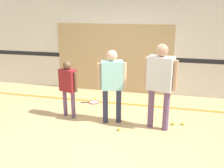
{
  "coord_description": "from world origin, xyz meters",
  "views": [
    {
      "loc": [
        1.29,
        -4.77,
        2.44
      ],
      "look_at": [
        0.15,
        0.09,
        0.88
      ],
      "focal_mm": 40.0,
      "sensor_mm": 36.0,
      "label": 1
    }
  ],
  "objects_px": {
    "racket_spare_on_floor": "(93,102)",
    "tennis_ball_stray_right": "(183,123)",
    "person_student_left": "(68,83)",
    "tennis_ball_by_spare_racket": "(95,99)",
    "tennis_ball_stray_left": "(173,123)",
    "person_student_right": "(160,78)",
    "tennis_ball_near_instructor": "(119,129)",
    "person_instructor": "(112,79)"
  },
  "relations": [
    {
      "from": "racket_spare_on_floor",
      "to": "tennis_ball_stray_right",
      "type": "relative_size",
      "value": 7.63
    },
    {
      "from": "tennis_ball_by_spare_racket",
      "to": "person_student_right",
      "type": "bearing_deg",
      "value": -35.37
    },
    {
      "from": "person_instructor",
      "to": "tennis_ball_stray_right",
      "type": "xyz_separation_m",
      "value": [
        1.51,
        0.21,
        -0.95
      ]
    },
    {
      "from": "tennis_ball_near_instructor",
      "to": "tennis_ball_by_spare_racket",
      "type": "bearing_deg",
      "value": 122.49
    },
    {
      "from": "person_student_left",
      "to": "racket_spare_on_floor",
      "type": "bearing_deg",
      "value": 91.29
    },
    {
      "from": "tennis_ball_stray_right",
      "to": "tennis_ball_by_spare_racket",
      "type": "bearing_deg",
      "value": 156.84
    },
    {
      "from": "tennis_ball_near_instructor",
      "to": "tennis_ball_stray_right",
      "type": "relative_size",
      "value": 1.0
    },
    {
      "from": "tennis_ball_stray_left",
      "to": "person_student_right",
      "type": "bearing_deg",
      "value": -145.88
    },
    {
      "from": "person_student_left",
      "to": "tennis_ball_by_spare_racket",
      "type": "relative_size",
      "value": 19.7
    },
    {
      "from": "person_instructor",
      "to": "person_student_right",
      "type": "xyz_separation_m",
      "value": [
        0.99,
        -0.06,
        0.1
      ]
    },
    {
      "from": "person_student_right",
      "to": "tennis_ball_by_spare_racket",
      "type": "bearing_deg",
      "value": -21.11
    },
    {
      "from": "tennis_ball_stray_left",
      "to": "tennis_ball_stray_right",
      "type": "distance_m",
      "value": 0.21
    },
    {
      "from": "person_student_left",
      "to": "tennis_ball_stray_right",
      "type": "height_order",
      "value": "person_student_left"
    },
    {
      "from": "person_student_left",
      "to": "tennis_ball_by_spare_racket",
      "type": "distance_m",
      "value": 1.38
    },
    {
      "from": "racket_spare_on_floor",
      "to": "tennis_ball_by_spare_racket",
      "type": "distance_m",
      "value": 0.16
    },
    {
      "from": "person_instructor",
      "to": "tennis_ball_stray_left",
      "type": "relative_size",
      "value": 24.14
    },
    {
      "from": "person_student_left",
      "to": "tennis_ball_stray_left",
      "type": "relative_size",
      "value": 19.7
    },
    {
      "from": "tennis_ball_near_instructor",
      "to": "racket_spare_on_floor",
      "type": "bearing_deg",
      "value": 125.73
    },
    {
      "from": "racket_spare_on_floor",
      "to": "person_student_left",
      "type": "bearing_deg",
      "value": 56.87
    },
    {
      "from": "person_student_right",
      "to": "tennis_ball_near_instructor",
      "type": "distance_m",
      "value": 1.33
    },
    {
      "from": "person_student_left",
      "to": "tennis_ball_near_instructor",
      "type": "relative_size",
      "value": 19.7
    },
    {
      "from": "tennis_ball_stray_left",
      "to": "person_instructor",
      "type": "bearing_deg",
      "value": -172.98
    },
    {
      "from": "racket_spare_on_floor",
      "to": "tennis_ball_stray_right",
      "type": "xyz_separation_m",
      "value": [
        2.27,
        -0.81,
        0.02
      ]
    },
    {
      "from": "tennis_ball_near_instructor",
      "to": "tennis_ball_by_spare_racket",
      "type": "xyz_separation_m",
      "value": [
        -0.97,
        1.53,
        0.0
      ]
    },
    {
      "from": "tennis_ball_by_spare_racket",
      "to": "tennis_ball_stray_right",
      "type": "bearing_deg",
      "value": -23.16
    },
    {
      "from": "person_student_right",
      "to": "tennis_ball_near_instructor",
      "type": "height_order",
      "value": "person_student_right"
    },
    {
      "from": "person_instructor",
      "to": "tennis_ball_near_instructor",
      "type": "distance_m",
      "value": 1.04
    },
    {
      "from": "tennis_ball_by_spare_racket",
      "to": "racket_spare_on_floor",
      "type": "bearing_deg",
      "value": -94.08
    },
    {
      "from": "tennis_ball_stray_left",
      "to": "tennis_ball_stray_right",
      "type": "bearing_deg",
      "value": 12.51
    },
    {
      "from": "racket_spare_on_floor",
      "to": "tennis_ball_stray_right",
      "type": "bearing_deg",
      "value": 143.22
    },
    {
      "from": "person_student_right",
      "to": "tennis_ball_stray_right",
      "type": "distance_m",
      "value": 1.21
    },
    {
      "from": "person_student_right",
      "to": "tennis_ball_stray_left",
      "type": "xyz_separation_m",
      "value": [
        0.32,
        0.22,
        -1.06
      ]
    },
    {
      "from": "tennis_ball_stray_left",
      "to": "tennis_ball_stray_right",
      "type": "xyz_separation_m",
      "value": [
        0.21,
        0.05,
        0.0
      ]
    },
    {
      "from": "person_student_left",
      "to": "tennis_ball_near_instructor",
      "type": "xyz_separation_m",
      "value": [
        1.26,
        -0.42,
        -0.77
      ]
    },
    {
      "from": "person_instructor",
      "to": "tennis_ball_near_instructor",
      "type": "bearing_deg",
      "value": -74.0
    },
    {
      "from": "tennis_ball_by_spare_racket",
      "to": "tennis_ball_stray_right",
      "type": "xyz_separation_m",
      "value": [
        2.26,
        -0.96,
        0.0
      ]
    },
    {
      "from": "tennis_ball_stray_left",
      "to": "tennis_ball_by_spare_racket",
      "type": "bearing_deg",
      "value": 153.76
    },
    {
      "from": "tennis_ball_near_instructor",
      "to": "tennis_ball_stray_left",
      "type": "xyz_separation_m",
      "value": [
        1.08,
        0.52,
        0.0
      ]
    },
    {
      "from": "person_student_right",
      "to": "tennis_ball_stray_left",
      "type": "relative_size",
      "value": 26.69
    },
    {
      "from": "tennis_ball_by_spare_racket",
      "to": "tennis_ball_stray_right",
      "type": "height_order",
      "value": "same"
    },
    {
      "from": "person_instructor",
      "to": "tennis_ball_near_instructor",
      "type": "xyz_separation_m",
      "value": [
        0.23,
        -0.36,
        -0.95
      ]
    },
    {
      "from": "person_student_right",
      "to": "tennis_ball_stray_left",
      "type": "distance_m",
      "value": 1.13
    }
  ]
}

